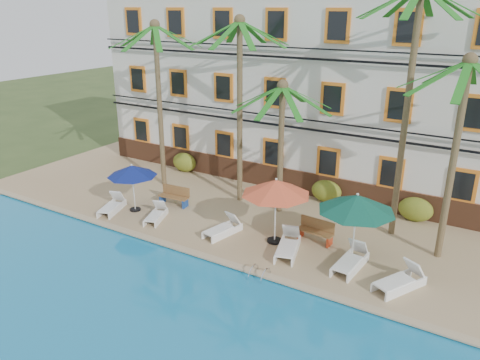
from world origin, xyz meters
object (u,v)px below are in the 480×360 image
Objects in this scene: lounger_c at (223,228)px; lounger_f at (400,280)px; bench_right at (316,230)px; palm_b at (240,87)px; palm_c at (281,127)px; palm_e at (458,131)px; palm_a at (158,83)px; lounger_a at (112,206)px; bench_left at (174,196)px; umbrella_blue at (132,171)px; lounger_e at (351,260)px; palm_d at (410,84)px; lounger_b at (156,214)px; lounger_d at (288,245)px; pool_ladder at (260,276)px; umbrella_red at (276,188)px; umbrella_green at (357,204)px.

lounger_c is 7.33m from lounger_f.
bench_right is at bearing 155.39° from lounger_f.
palm_b reaches higher than palm_c.
palm_a is at bearing 177.55° from palm_e.
lounger_c is at bearing 7.02° from lounger_a.
umbrella_blue is at bearing -128.16° from bench_left.
umbrella_blue is at bearing -178.71° from lounger_e.
palm_d is 4.86× the size of lounger_e.
lounger_a is 0.91× the size of lounger_f.
bench_left is (-0.36, 1.77, 0.22)m from lounger_b.
palm_d is at bearing 20.88° from lounger_a.
lounger_a is 0.99× the size of lounger_c.
umbrella_blue is 1.49× the size of bench_left.
palm_e is 3.54× the size of lounger_d.
pool_ladder is (7.78, -1.99, -1.95)m from umbrella_blue.
palm_d is 11.88m from lounger_b.
umbrella_green is at bearing 0.12° from umbrella_red.
lounger_b is (2.37, 0.35, -0.02)m from lounger_a.
palm_c is 5.46m from lounger_d.
palm_c is 0.61× the size of palm_d.
bench_left is (1.17, 1.49, -1.48)m from umbrella_blue.
palm_d is 6.47× the size of bench_left.
lounger_b is (-9.38, -4.14, -5.99)m from palm_d.
lounger_c is 0.89× the size of lounger_d.
umbrella_red is at bearing 8.87° from lounger_a.
palm_b reaches higher than lounger_a.
lounger_e reaches higher than lounger_b.
lounger_d is (-5.04, -2.74, -4.61)m from palm_e.
umbrella_red is 5.62m from lounger_f.
bench_left is (-2.37, -2.16, -5.08)m from palm_b.
pool_ladder is (-2.49, -2.60, -2.40)m from umbrella_green.
lounger_d is (4.36, -3.58, -5.24)m from palm_b.
palm_c is at bearing 144.62° from lounger_e.
lounger_f is (1.95, -0.79, -2.10)m from umbrella_green.
lounger_a is at bearing -133.52° from bench_left.
lounger_a is (-4.38, -4.28, -5.27)m from palm_b.
umbrella_red is 1.45× the size of lounger_c.
palm_b reaches higher than lounger_e.
lounger_d is 2.46m from lounger_e.
lounger_f is 11.17m from bench_left.
lounger_c is (-2.15, -0.52, -2.08)m from umbrella_red.
palm_a is at bearing 150.86° from lounger_c.
lounger_d is (2.10, -3.40, -3.72)m from palm_c.
palm_e is 4.95× the size of bench_left.
palm_e reaches higher than lounger_e.
palm_e is 3.66× the size of lounger_f.
lounger_b is 6.38m from lounger_d.
palm_d is at bearing 43.03° from bench_right.
lounger_b is at bearing -156.21° from palm_d.
lounger_d reaches higher than pool_ladder.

